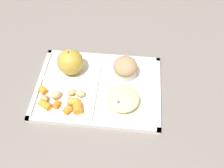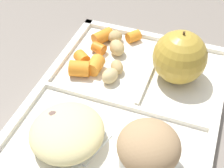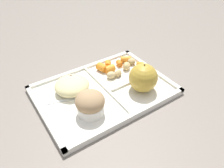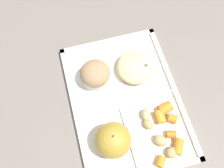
# 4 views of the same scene
# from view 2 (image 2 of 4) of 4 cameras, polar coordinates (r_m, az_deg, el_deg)

# --- Properties ---
(ground) EXTENTS (6.00, 6.00, 0.00)m
(ground) POSITION_cam_2_polar(r_m,az_deg,el_deg) (0.51, 1.61, -5.12)
(ground) COLOR slate
(lunch_tray) EXTENTS (0.40, 0.29, 0.02)m
(lunch_tray) POSITION_cam_2_polar(r_m,az_deg,el_deg) (0.51, 1.67, -4.61)
(lunch_tray) COLOR silver
(lunch_tray) RESTS_ON ground
(green_apple) EXTENTS (0.09, 0.09, 0.09)m
(green_apple) POSITION_cam_2_polar(r_m,az_deg,el_deg) (0.54, 11.53, 4.54)
(green_apple) COLOR #B79333
(green_apple) RESTS_ON lunch_tray
(bran_muffin) EXTENTS (0.08, 0.08, 0.07)m
(bran_muffin) POSITION_cam_2_polar(r_m,az_deg,el_deg) (0.42, 6.23, -11.27)
(bran_muffin) COLOR silver
(bran_muffin) RESTS_ON lunch_tray
(carrot_slice_large) EXTENTS (0.03, 0.03, 0.02)m
(carrot_slice_large) POSITION_cam_2_polar(r_m,az_deg,el_deg) (0.63, 3.68, 8.14)
(carrot_slice_large) COLOR orange
(carrot_slice_large) RESTS_ON lunch_tray
(carrot_slice_center) EXTENTS (0.04, 0.04, 0.02)m
(carrot_slice_center) POSITION_cam_2_polar(r_m,az_deg,el_deg) (0.63, -1.61, 8.16)
(carrot_slice_center) COLOR orange
(carrot_slice_center) RESTS_ON lunch_tray
(carrot_slice_tilted) EXTENTS (0.03, 0.03, 0.02)m
(carrot_slice_tilted) POSITION_cam_2_polar(r_m,az_deg,el_deg) (0.56, -2.90, 3.25)
(carrot_slice_tilted) COLOR orange
(carrot_slice_tilted) RESTS_ON lunch_tray
(carrot_slice_diagonal) EXTENTS (0.03, 0.03, 0.02)m
(carrot_slice_diagonal) POSITION_cam_2_polar(r_m,az_deg,el_deg) (0.58, -5.20, 4.47)
(carrot_slice_diagonal) COLOR orange
(carrot_slice_diagonal) RESTS_ON lunch_tray
(carrot_slice_small) EXTENTS (0.03, 0.04, 0.03)m
(carrot_slice_small) POSITION_cam_2_polar(r_m,az_deg,el_deg) (0.55, -5.58, 2.64)
(carrot_slice_small) COLOR orange
(carrot_slice_small) RESTS_ON lunch_tray
(carrot_slice_back) EXTENTS (0.02, 0.03, 0.02)m
(carrot_slice_back) POSITION_cam_2_polar(r_m,az_deg,el_deg) (0.60, -2.28, 6.16)
(carrot_slice_back) COLOR orange
(carrot_slice_back) RESTS_ON lunch_tray
(potato_chunk_wedge) EXTENTS (0.04, 0.03, 0.02)m
(potato_chunk_wedge) POSITION_cam_2_polar(r_m,az_deg,el_deg) (0.54, -0.35, 1.41)
(potato_chunk_wedge) COLOR tan
(potato_chunk_wedge) RESTS_ON lunch_tray
(potato_chunk_small) EXTENTS (0.04, 0.04, 0.03)m
(potato_chunk_small) POSITION_cam_2_polar(r_m,az_deg,el_deg) (0.60, 0.87, 6.25)
(potato_chunk_small) COLOR tan
(potato_chunk_small) RESTS_ON lunch_tray
(potato_chunk_browned) EXTENTS (0.04, 0.04, 0.02)m
(potato_chunk_browned) POSITION_cam_2_polar(r_m,az_deg,el_deg) (0.63, 0.46, 8.18)
(potato_chunk_browned) COLOR tan
(potato_chunk_browned) RESTS_ON lunch_tray
(potato_chunk_large) EXTENTS (0.04, 0.03, 0.02)m
(potato_chunk_large) POSITION_cam_2_polar(r_m,az_deg,el_deg) (0.56, 0.85, 2.94)
(potato_chunk_large) COLOR tan
(potato_chunk_large) RESTS_ON lunch_tray
(egg_noodle_pile) EXTENTS (0.10, 0.10, 0.04)m
(egg_noodle_pile) POSITION_cam_2_polar(r_m,az_deg,el_deg) (0.46, -7.72, -8.15)
(egg_noodle_pile) COLOR beige
(egg_noodle_pile) RESTS_ON lunch_tray
(meatball_front) EXTENTS (0.04, 0.04, 0.04)m
(meatball_front) POSITION_cam_2_polar(r_m,az_deg,el_deg) (0.47, -9.54, -6.73)
(meatball_front) COLOR brown
(meatball_front) RESTS_ON lunch_tray
(meatball_side) EXTENTS (0.04, 0.04, 0.04)m
(meatball_side) POSITION_cam_2_polar(r_m,az_deg,el_deg) (0.45, -9.20, -8.86)
(meatball_side) COLOR #755B4C
(meatball_side) RESTS_ON lunch_tray
(meatball_back) EXTENTS (0.03, 0.03, 0.03)m
(meatball_back) POSITION_cam_2_polar(r_m,az_deg,el_deg) (0.46, -7.61, -8.90)
(meatball_back) COLOR brown
(meatball_back) RESTS_ON lunch_tray
(meatball_center) EXTENTS (0.03, 0.03, 0.03)m
(meatball_center) POSITION_cam_2_polar(r_m,az_deg,el_deg) (0.47, -5.99, -6.45)
(meatball_center) COLOR brown
(meatball_center) RESTS_ON lunch_tray
(plastic_fork) EXTENTS (0.15, 0.05, 0.00)m
(plastic_fork) POSITION_cam_2_polar(r_m,az_deg,el_deg) (0.45, -5.71, -13.33)
(plastic_fork) COLOR white
(plastic_fork) RESTS_ON lunch_tray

